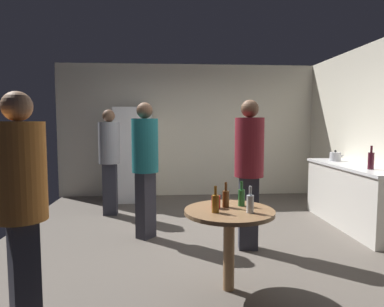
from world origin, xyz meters
name	(u,v)px	position (x,y,z in m)	size (l,w,h in m)	color
ground_plane	(201,239)	(0.00, 0.00, -0.05)	(5.20, 5.20, 0.10)	#5B544C
wall_back	(189,131)	(0.00, 2.63, 1.35)	(5.32, 0.06, 2.70)	silver
refrigerator	(134,154)	(-1.09, 2.20, 0.90)	(0.70, 0.68, 1.80)	white
kitchen_counter	(356,196)	(2.28, 0.25, 0.45)	(0.64, 1.97, 0.90)	beige
kettle	(335,157)	(2.23, 0.79, 0.97)	(0.24, 0.17, 0.18)	#B2B2B7
wine_bottle_on_counter	(371,160)	(2.21, -0.20, 1.02)	(0.08, 0.08, 0.31)	#3F141E
foreground_table	(229,221)	(0.11, -1.49, 0.63)	(0.80, 0.80, 0.73)	olive
beer_bottle_amber	(215,203)	(-0.03, -1.57, 0.82)	(0.06, 0.06, 0.23)	#8C5919
beer_bottle_brown	(226,198)	(0.09, -1.40, 0.82)	(0.06, 0.06, 0.23)	#593314
beer_bottle_green	(241,197)	(0.25, -1.36, 0.82)	(0.06, 0.06, 0.23)	#26662D
beer_bottle_clear	(250,203)	(0.27, -1.60, 0.82)	(0.06, 0.06, 0.23)	silver
plastic_cup_red	(216,202)	(0.00, -1.42, 0.79)	(0.08, 0.08, 0.11)	red
person_in_teal_shirt	(145,159)	(-0.72, -0.02, 1.04)	(0.48, 0.48, 1.76)	#2D2D38
person_in_gray_shirt	(109,154)	(-1.38, 1.16, 1.01)	(0.34, 0.34, 1.72)	#2D2D38
person_in_orange_shirt	(21,197)	(-1.42, -2.07, 1.00)	(0.47, 0.47, 1.71)	#2D2D38
person_in_maroon_shirt	(249,162)	(0.52, -0.51, 1.04)	(0.38, 0.38, 1.77)	#2D2D38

